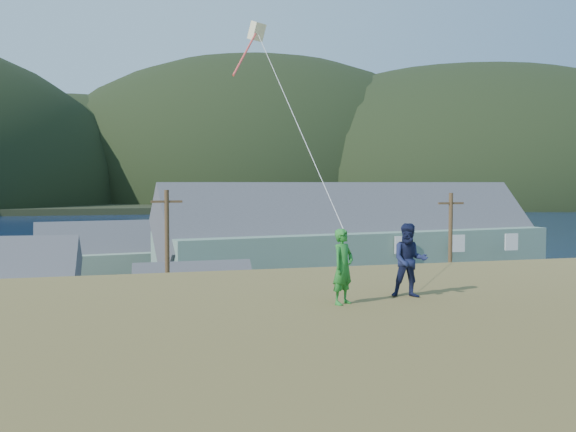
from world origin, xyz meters
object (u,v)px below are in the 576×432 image
object	(u,v)px
shed_palegreen_far	(102,259)
kite_flyer_green	(343,267)
wharf	(76,271)
lodge	(356,244)
kite_flyer_navy	(410,260)
shed_white	(194,305)

from	to	relation	value
shed_palegreen_far	kite_flyer_green	xyz separation A→B (m)	(6.05, -47.13, 5.10)
wharf	lodge	xyz separation A→B (m)	(24.14, -20.28, 4.14)
kite_flyer_green	kite_flyer_navy	world-z (taller)	kite_flyer_navy
shed_white	kite_flyer_green	distance (m)	26.98
wharf	kite_flyer_green	world-z (taller)	kite_flyer_green
shed_palegreen_far	kite_flyer_green	bearing A→B (deg)	-90.49
wharf	kite_flyer_green	bearing A→B (deg)	-81.31
wharf	shed_palegreen_far	distance (m)	12.04
shed_white	shed_palegreen_far	world-z (taller)	shed_palegreen_far
kite_flyer_navy	wharf	bearing A→B (deg)	118.37
shed_white	kite_flyer_green	xyz separation A→B (m)	(0.16, -26.36, 5.76)
shed_white	kite_flyer_navy	size ratio (longest dim) A/B	4.31
wharf	kite_flyer_navy	size ratio (longest dim) A/B	14.96
shed_palegreen_far	kite_flyer_navy	bearing A→B (deg)	-88.27
lodge	shed_white	bearing A→B (deg)	-150.17
lodge	wharf	bearing A→B (deg)	132.01
shed_white	kite_flyer_navy	world-z (taller)	kite_flyer_navy
kite_flyer_navy	shed_palegreen_far	bearing A→B (deg)	117.43
lodge	kite_flyer_green	xyz separation A→B (m)	(-15.20, -38.27, 3.45)
lodge	kite_flyer_green	size ratio (longest dim) A/B	20.84
wharf	shed_palegreen_far	world-z (taller)	shed_palegreen_far
lodge	kite_flyer_navy	world-z (taller)	lodge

